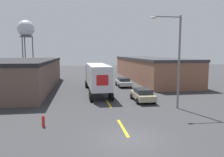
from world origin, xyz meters
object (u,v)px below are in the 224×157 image
object	(u,v)px
fire_hydrant	(43,121)
parked_car_right_mid	(143,95)
semi_truck	(97,76)
street_lamp	(176,56)
parked_car_right_far	(123,82)
water_tower	(26,30)

from	to	relation	value
fire_hydrant	parked_car_right_mid	bearing A→B (deg)	36.23
semi_truck	street_lamp	distance (m)	12.24
parked_car_right_far	water_tower	xyz separation A→B (m)	(-21.28, 29.60, 10.97)
parked_car_right_mid	fire_hydrant	distance (m)	12.06
parked_car_right_far	street_lamp	distance (m)	15.17
parked_car_right_far	fire_hydrant	bearing A→B (deg)	-118.53
semi_truck	fire_hydrant	size ratio (longest dim) A/B	15.04
parked_car_right_mid	parked_car_right_far	bearing A→B (deg)	90.00
parked_car_right_mid	fire_hydrant	xyz separation A→B (m)	(-9.73, -7.13, -0.34)
street_lamp	fire_hydrant	xyz separation A→B (m)	(-11.88, -3.54, -4.75)
semi_truck	fire_hydrant	bearing A→B (deg)	-111.93
parked_car_right_mid	water_tower	distance (m)	46.93
semi_truck	street_lamp	world-z (taller)	street_lamp
parked_car_right_far	parked_car_right_mid	world-z (taller)	same
fire_hydrant	street_lamp	bearing A→B (deg)	16.59
water_tower	parked_car_right_mid	bearing A→B (deg)	-62.21
semi_truck	water_tower	world-z (taller)	water_tower
street_lamp	semi_truck	bearing A→B (deg)	125.12
parked_car_right_mid	street_lamp	xyz separation A→B (m)	(2.15, -3.59, 4.41)
water_tower	street_lamp	size ratio (longest dim) A/B	1.59
water_tower	street_lamp	bearing A→B (deg)	-61.94
parked_car_right_mid	water_tower	bearing A→B (deg)	117.79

